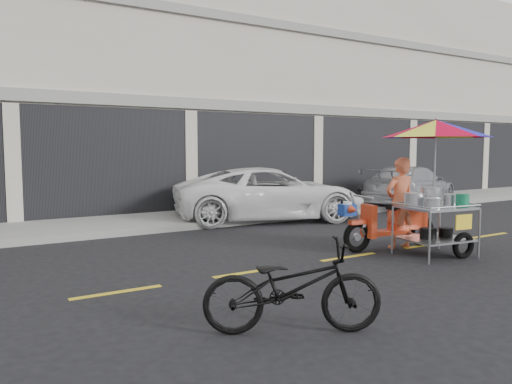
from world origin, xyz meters
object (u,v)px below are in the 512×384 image
white_pickup (269,194)px  near_bicycle (292,287)px  silver_pickup (410,186)px  food_vendor_rig (422,168)px

white_pickup → near_bicycle: bearing=165.4°
silver_pickup → food_vendor_rig: size_ratio=1.84×
white_pickup → silver_pickup: size_ratio=1.10×
silver_pickup → near_bicycle: bearing=104.7°
silver_pickup → white_pickup: bearing=71.8°
white_pickup → silver_pickup: (5.63, 0.28, -0.04)m
white_pickup → near_bicycle: size_ratio=2.72×
silver_pickup → near_bicycle: size_ratio=2.46×
silver_pickup → near_bicycle: (-9.80, -7.05, -0.17)m
white_pickup → silver_pickup: bearing=-70.1°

